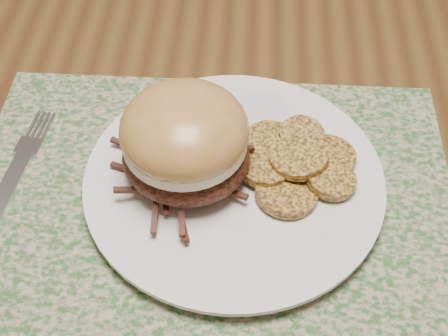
{
  "coord_description": "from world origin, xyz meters",
  "views": [
    {
      "loc": [
        -0.04,
        -0.5,
        1.21
      ],
      "look_at": [
        -0.06,
        -0.15,
        0.79
      ],
      "focal_mm": 50.0,
      "sensor_mm": 36.0,
      "label": 1
    }
  ],
  "objects_px": {
    "pork_sandwich": "(185,141)",
    "fork": "(9,187)",
    "dinner_plate": "(234,181)",
    "dining_table": "(285,141)"
  },
  "relations": [
    {
      "from": "dinner_plate",
      "to": "pork_sandwich",
      "type": "xyz_separation_m",
      "value": [
        -0.04,
        0.0,
        0.05
      ]
    },
    {
      "from": "dinner_plate",
      "to": "pork_sandwich",
      "type": "relative_size",
      "value": 1.8
    },
    {
      "from": "dinner_plate",
      "to": "pork_sandwich",
      "type": "bearing_deg",
      "value": 177.33
    },
    {
      "from": "dinner_plate",
      "to": "pork_sandwich",
      "type": "distance_m",
      "value": 0.07
    },
    {
      "from": "dining_table",
      "to": "dinner_plate",
      "type": "distance_m",
      "value": 0.17
    },
    {
      "from": "pork_sandwich",
      "to": "dining_table",
      "type": "bearing_deg",
      "value": 72.3
    },
    {
      "from": "pork_sandwich",
      "to": "fork",
      "type": "distance_m",
      "value": 0.18
    },
    {
      "from": "dining_table",
      "to": "dinner_plate",
      "type": "xyz_separation_m",
      "value": [
        -0.05,
        -0.14,
        0.09
      ]
    },
    {
      "from": "dining_table",
      "to": "dinner_plate",
      "type": "bearing_deg",
      "value": -111.42
    },
    {
      "from": "pork_sandwich",
      "to": "fork",
      "type": "bearing_deg",
      "value": -156.53
    }
  ]
}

